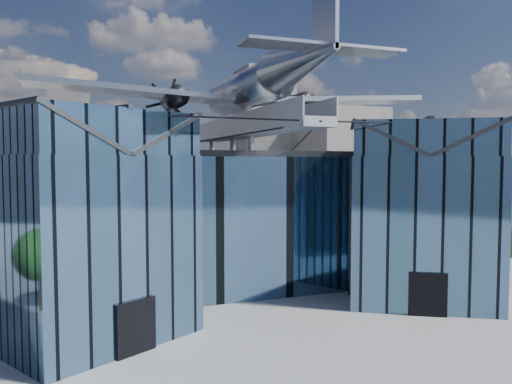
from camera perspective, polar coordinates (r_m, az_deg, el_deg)
name	(u,v)px	position (r m, az deg, el deg)	size (l,w,h in m)	color
ground_plane	(267,309)	(31.80, 1.27, -13.28)	(120.00, 120.00, 0.00)	gray
museum	(238,212)	(36.10, -2.08, -2.28)	(32.88, 24.50, 17.60)	#456B8D
bg_towers	(159,156)	(79.83, -11.04, 4.06)	(77.00, 24.50, 26.00)	slate
tree_plaza_e	(505,232)	(40.49, 26.58, -4.13)	(4.03, 4.03, 6.00)	#321E14
tree_side_e	(407,220)	(53.45, 16.86, -3.04)	(3.38, 3.38, 4.74)	#321E14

